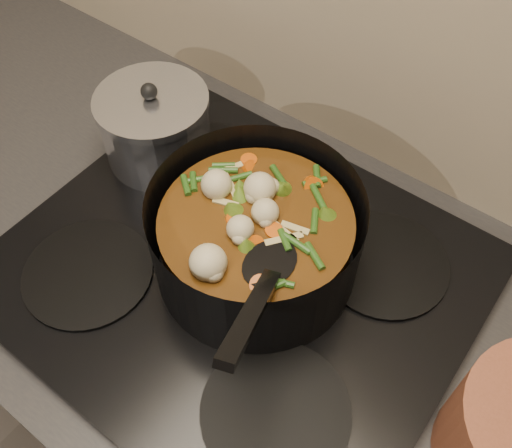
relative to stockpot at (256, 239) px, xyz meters
The scene contains 4 objects.
counter 0.54m from the stockpot, 129.53° to the right, with size 2.64×0.64×0.91m.
stovetop 0.08m from the stockpot, 129.53° to the right, with size 0.62×0.54×0.03m.
stockpot is the anchor object (origin of this frame).
saucepan 0.27m from the stockpot, 162.68° to the left, with size 0.17×0.17×0.14m.
Camera 1 is at (0.28, 1.60, 1.60)m, focal length 40.00 mm.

